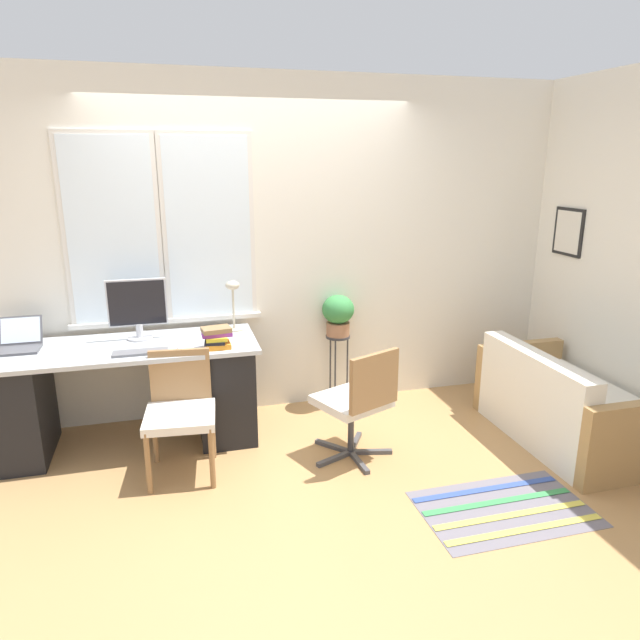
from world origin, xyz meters
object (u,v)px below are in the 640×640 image
(desk_chair_wooden, at_px, (180,409))
(potted_plant, at_px, (338,313))
(couch_loveseat, at_px, (563,408))
(laptop, at_px, (19,343))
(mouse, at_px, (179,348))
(monitor, at_px, (137,308))
(keyboard, at_px, (140,352))
(book_stack, at_px, (217,337))
(plant_stand, at_px, (338,347))
(desk_lamp, at_px, (233,298))
(office_chair_swivel, at_px, (358,401))

(desk_chair_wooden, distance_m, potted_plant, 1.58)
(potted_plant, bearing_deg, couch_loveseat, -36.01)
(laptop, distance_m, couch_loveseat, 3.98)
(mouse, height_order, desk_chair_wooden, desk_chair_wooden)
(monitor, bearing_deg, laptop, -177.52)
(keyboard, height_order, potted_plant, potted_plant)
(keyboard, relative_size, book_stack, 1.71)
(laptop, height_order, desk_chair_wooden, laptop)
(couch_loveseat, bearing_deg, plant_stand, 53.99)
(mouse, height_order, potted_plant, potted_plant)
(desk_lamp, height_order, desk_chair_wooden, desk_lamp)
(laptop, relative_size, office_chair_swivel, 0.36)
(desk_lamp, xyz_separation_m, couch_loveseat, (2.32, -0.98, -0.76))
(laptop, xyz_separation_m, keyboard, (0.82, -0.32, -0.04))
(laptop, xyz_separation_m, mouse, (1.08, -0.32, -0.03))
(mouse, distance_m, potted_plant, 1.39)
(desk_chair_wooden, xyz_separation_m, potted_plant, (1.32, 0.77, 0.37))
(desk_lamp, bearing_deg, monitor, -175.59)
(laptop, height_order, desk_lamp, desk_lamp)
(potted_plant, bearing_deg, plant_stand, 180.00)
(monitor, height_order, office_chair_swivel, monitor)
(desk_lamp, relative_size, potted_plant, 1.13)
(mouse, xyz_separation_m, potted_plant, (1.30, 0.49, 0.04))
(potted_plant, bearing_deg, book_stack, -154.62)
(office_chair_swivel, distance_m, plant_stand, 0.94)
(plant_stand, distance_m, potted_plant, 0.30)
(monitor, xyz_separation_m, desk_lamp, (0.70, 0.05, 0.01))
(desk_chair_wooden, bearing_deg, book_stack, 49.76)
(book_stack, bearing_deg, office_chair_swivel, -25.36)
(desk_lamp, height_order, plant_stand, desk_lamp)
(laptop, xyz_separation_m, desk_chair_wooden, (1.06, -0.60, -0.36))
(laptop, xyz_separation_m, book_stack, (1.34, -0.33, 0.03))
(desk_chair_wooden, distance_m, plant_stand, 1.53)
(plant_stand, bearing_deg, keyboard, -162.70)
(keyboard, bearing_deg, potted_plant, 17.30)
(desk_chair_wooden, height_order, plant_stand, desk_chair_wooden)
(plant_stand, bearing_deg, laptop, -175.98)
(book_stack, xyz_separation_m, office_chair_swivel, (0.91, -0.43, -0.40))
(couch_loveseat, height_order, potted_plant, potted_plant)
(monitor, height_order, desk_chair_wooden, monitor)
(keyboard, bearing_deg, monitor, 92.30)
(desk_chair_wooden, relative_size, office_chair_swivel, 0.98)
(monitor, xyz_separation_m, book_stack, (0.53, -0.36, -0.16))
(book_stack, distance_m, plant_stand, 1.20)
(keyboard, bearing_deg, couch_loveseat, -10.68)
(plant_stand, bearing_deg, monitor, -175.18)
(keyboard, relative_size, office_chair_swivel, 0.45)
(plant_stand, xyz_separation_m, potted_plant, (0.00, 0.00, 0.30))
(desk_chair_wooden, distance_m, office_chair_swivel, 1.20)
(desk_chair_wooden, bearing_deg, mouse, 90.79)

